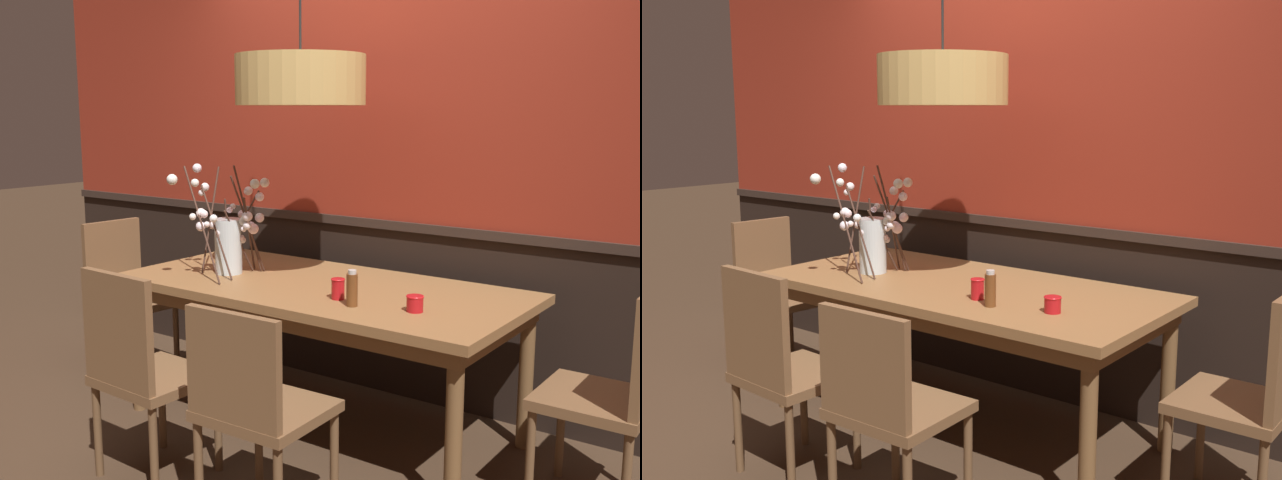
{
  "view_description": "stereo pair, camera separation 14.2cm",
  "coord_description": "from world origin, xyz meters",
  "views": [
    {
      "loc": [
        2.13,
        -2.93,
        1.63
      ],
      "look_at": [
        0.0,
        0.0,
        0.98
      ],
      "focal_mm": 41.64,
      "sensor_mm": 36.0,
      "label": 1
    },
    {
      "loc": [
        2.24,
        -2.85,
        1.63
      ],
      "look_at": [
        0.0,
        0.0,
        0.98
      ],
      "focal_mm": 41.64,
      "sensor_mm": 36.0,
      "label": 2
    }
  ],
  "objects": [
    {
      "name": "chair_head_east_end",
      "position": [
        1.44,
        0.01,
        0.54
      ],
      "size": [
        0.43,
        0.44,
        0.96
      ],
      "color": "brown",
      "rests_on": "ground"
    },
    {
      "name": "ground_plane",
      "position": [
        0.0,
        0.0,
        0.0
      ],
      "size": [
        24.0,
        24.0,
        0.0
      ],
      "primitive_type": "plane",
      "color": "#422D1E"
    },
    {
      "name": "chair_near_side_left",
      "position": [
        -0.3,
        -0.91,
        0.53
      ],
      "size": [
        0.46,
        0.44,
        0.96
      ],
      "color": "brown",
      "rests_on": "ground"
    },
    {
      "name": "chair_head_west_end",
      "position": [
        -1.48,
        -0.02,
        0.52
      ],
      "size": [
        0.48,
        0.46,
        0.94
      ],
      "color": "brown",
      "rests_on": "ground"
    },
    {
      "name": "back_wall",
      "position": [
        0.0,
        0.67,
        1.37
      ],
      "size": [
        5.39,
        0.14,
        2.76
      ],
      "color": "black",
      "rests_on": "ground"
    },
    {
      "name": "candle_holder_nearer_edge",
      "position": [
        0.64,
        -0.18,
        0.8
      ],
      "size": [
        0.08,
        0.08,
        0.07
      ],
      "color": "red",
      "rests_on": "dining_table"
    },
    {
      "name": "pendant_lamp",
      "position": [
        -0.1,
        -0.02,
        1.76
      ],
      "size": [
        0.63,
        0.63,
        1.11
      ],
      "color": "tan"
    },
    {
      "name": "vase_with_blossoms",
      "position": [
        -0.53,
        -0.09,
        0.96
      ],
      "size": [
        0.47,
        0.6,
        0.58
      ],
      "color": "silver",
      "rests_on": "dining_table"
    },
    {
      "name": "condiment_bottle",
      "position": [
        0.36,
        -0.26,
        0.84
      ],
      "size": [
        0.05,
        0.05,
        0.16
      ],
      "color": "brown",
      "rests_on": "dining_table"
    },
    {
      "name": "candle_holder_nearer_center",
      "position": [
        0.24,
        -0.19,
        0.81
      ],
      "size": [
        0.07,
        0.07,
        0.1
      ],
      "color": "red",
      "rests_on": "dining_table"
    },
    {
      "name": "chair_near_side_right",
      "position": [
        0.36,
        -0.91,
        0.52
      ],
      "size": [
        0.46,
        0.45,
        0.91
      ],
      "color": "brown",
      "rests_on": "ground"
    },
    {
      "name": "dining_table",
      "position": [
        0.0,
        0.0,
        0.68
      ],
      "size": [
        2.06,
        0.96,
        0.76
      ],
      "color": "olive",
      "rests_on": "ground"
    }
  ]
}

